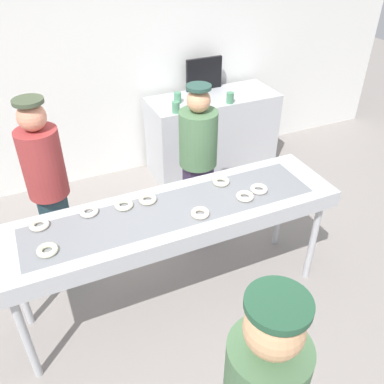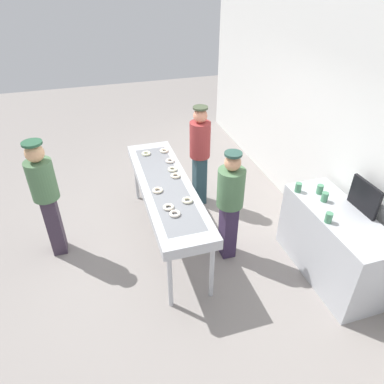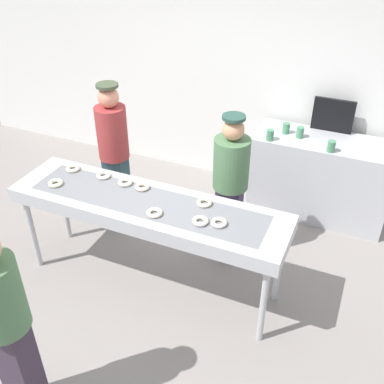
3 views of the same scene
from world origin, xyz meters
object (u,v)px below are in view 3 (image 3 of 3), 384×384
Objects in this scene: fryer_conveyor at (147,209)px; sugar_donut_2 at (104,175)px; paper_cup_1 at (270,135)px; sugar_donut_8 at (142,187)px; worker_assistant at (114,150)px; customer_waiting at (4,319)px; sugar_donut_7 at (204,203)px; worker_baker at (230,181)px; sugar_donut_6 at (73,168)px; paper_cup_0 at (331,146)px; sugar_donut_4 at (200,221)px; sugar_donut_5 at (219,223)px; paper_cup_3 at (300,132)px; sugar_donut_1 at (125,182)px; sugar_donut_0 at (55,183)px; paper_cup_2 at (286,128)px; sugar_donut_3 at (154,213)px; menu_display at (333,115)px; prep_counter at (319,177)px.

fryer_conveyor is 0.62m from sugar_donut_2.
sugar_donut_2 is 1.86m from paper_cup_1.
sugar_donut_2 is 1.11× the size of paper_cup_1.
sugar_donut_8 is 0.86m from worker_assistant.
sugar_donut_7 is at bearing 77.32° from customer_waiting.
worker_baker reaches higher than paper_cup_1.
customer_waiting is (-0.74, -2.23, 0.07)m from worker_baker.
sugar_donut_6 is 1.00× the size of sugar_donut_7.
paper_cup_0 is at bearing 73.19° from customer_waiting.
sugar_donut_4 is 1.68m from paper_cup_1.
customer_waiting is at bearing -121.74° from sugar_donut_5.
paper_cup_1 is at bearing 90.86° from sugar_donut_5.
sugar_donut_5 is 0.86m from sugar_donut_8.
fryer_conveyor is 20.97× the size of paper_cup_3.
sugar_donut_0 is at bearing -155.28° from sugar_donut_1.
paper_cup_2 is (1.71, 1.63, 0.04)m from sugar_donut_6.
sugar_donut_2 is at bearing 174.01° from sugar_donut_1.
sugar_donut_8 is 0.86m from worker_baker.
sugar_donut_8 is at bearing -1.18° from sugar_donut_1.
worker_assistant reaches higher than paper_cup_1.
paper_cup_0 reaches higher than sugar_donut_3.
paper_cup_0 is at bearing 35.94° from sugar_donut_2.
sugar_donut_4 is at bearing -14.81° from sugar_donut_2.
paper_cup_0 and paper_cup_3 have the same top height.
sugar_donut_0 is 1.00× the size of sugar_donut_1.
sugar_donut_0 is 1.65m from worker_baker.
sugar_donut_8 is 1.95m from paper_cup_3.
paper_cup_3 is (0.96, 1.78, 0.14)m from fryer_conveyor.
worker_baker is at bearing 53.25° from fryer_conveyor.
menu_display reaches higher than sugar_donut_1.
sugar_donut_0 is at bearing -143.15° from paper_cup_0.
menu_display is at bearing 90.00° from prep_counter.
sugar_donut_2 is (-0.57, 0.20, 0.09)m from fryer_conveyor.
sugar_donut_2 is (0.33, 0.30, 0.00)m from sugar_donut_0.
fryer_conveyor is at bearing -161.27° from sugar_donut_7.
prep_counter is at bearing 108.45° from paper_cup_0.
customer_waiting is (-0.91, -1.47, -0.01)m from sugar_donut_5.
sugar_donut_3 is at bearing -116.11° from menu_display.
sugar_donut_1 is 0.60m from sugar_donut_6.
paper_cup_0 is at bearing 31.69° from sugar_donut_6.
customer_waiting is (-0.36, -1.38, -0.01)m from sugar_donut_3.
paper_cup_2 is at bearing -149.68° from menu_display.
sugar_donut_4 is at bearing -109.92° from prep_counter.
sugar_donut_4 is (1.45, -0.00, 0.00)m from sugar_donut_0.
sugar_donut_1 is at bearing 162.73° from sugar_donut_4.
sugar_donut_0 is 1.11× the size of paper_cup_0.
fryer_conveyor is 0.51m from sugar_donut_7.
sugar_donut_4 is at bearing -97.22° from paper_cup_2.
paper_cup_3 is at bearing 151.50° from paper_cup_0.
sugar_donut_4 is 1.11× the size of paper_cup_2.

